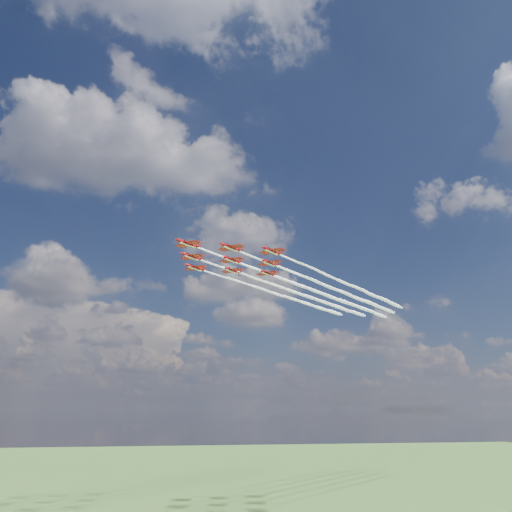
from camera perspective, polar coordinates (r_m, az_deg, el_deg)
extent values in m
cylinder|color=#B2090C|center=(141.42, -7.82, 1.41)|extent=(5.68, 5.48, 0.95)
cone|color=#B2090C|center=(138.51, -9.05, 1.86)|extent=(1.91, 1.89, 0.95)
cone|color=#B2090C|center=(144.21, -6.70, 0.99)|extent=(1.54, 1.53, 0.87)
ellipsoid|color=black|center=(140.37, -8.30, 1.74)|extent=(1.85, 1.82, 0.62)
cube|color=#B2090C|center=(141.70, -7.70, 1.34)|extent=(7.52, 7.69, 0.12)
cube|color=#B2090C|center=(143.79, -6.86, 1.05)|extent=(3.03, 3.10, 0.10)
cube|color=#B2090C|center=(144.16, -6.81, 1.33)|extent=(1.09, 1.05, 1.56)
cube|color=white|center=(141.28, -7.82, 1.24)|extent=(5.25, 5.06, 0.10)
cylinder|color=#B2090C|center=(143.49, -2.93, 0.99)|extent=(5.68, 5.48, 0.95)
cone|color=#B2090C|center=(140.33, -4.04, 1.43)|extent=(1.91, 1.89, 0.95)
cone|color=#B2090C|center=(146.52, -1.92, 0.59)|extent=(1.54, 1.53, 0.87)
ellipsoid|color=black|center=(142.34, -3.36, 1.31)|extent=(1.85, 1.82, 0.62)
cube|color=#B2090C|center=(143.80, -2.82, 0.93)|extent=(7.52, 7.69, 0.12)
cube|color=#B2090C|center=(146.07, -2.07, 0.65)|extent=(3.03, 3.10, 0.10)
cube|color=#B2090C|center=(146.44, -2.03, 0.92)|extent=(1.09, 1.05, 1.56)
cube|color=white|center=(143.36, -2.93, 0.82)|extent=(5.25, 5.06, 0.10)
cylinder|color=#B2090C|center=(153.14, -7.37, -0.07)|extent=(5.68, 5.48, 0.95)
cone|color=#B2090C|center=(150.18, -8.50, 0.33)|extent=(1.91, 1.89, 0.95)
cone|color=#B2090C|center=(155.98, -6.35, -0.42)|extent=(1.54, 1.53, 0.87)
ellipsoid|color=black|center=(152.07, -7.81, 0.23)|extent=(1.85, 1.82, 0.62)
cube|color=#B2090C|center=(153.43, -7.26, -0.12)|extent=(7.52, 7.69, 0.12)
cube|color=#B2090C|center=(155.56, -6.50, -0.37)|extent=(3.03, 3.10, 0.10)
cube|color=#B2090C|center=(155.91, -6.44, -0.11)|extent=(1.09, 1.05, 1.56)
cube|color=white|center=(153.02, -7.38, -0.22)|extent=(5.25, 5.06, 0.10)
cylinder|color=#B2090C|center=(146.59, 1.79, 0.58)|extent=(5.68, 5.48, 0.95)
cone|color=#B2090C|center=(143.20, 0.81, 1.01)|extent=(1.91, 1.89, 0.95)
cone|color=#B2090C|center=(149.82, 2.67, 0.19)|extent=(1.54, 1.53, 0.87)
ellipsoid|color=black|center=(145.35, 1.40, 0.89)|extent=(1.85, 1.82, 0.62)
cube|color=#B2090C|center=(146.92, 1.89, 0.52)|extent=(7.52, 7.69, 0.12)
cube|color=#B2090C|center=(149.34, 2.54, 0.25)|extent=(3.03, 3.10, 0.10)
cube|color=#B2090C|center=(149.71, 2.58, 0.52)|extent=(1.09, 1.05, 1.56)
cube|color=white|center=(146.46, 1.79, 0.42)|extent=(5.25, 5.06, 0.10)
cylinder|color=#B2090C|center=(155.30, -2.86, -0.43)|extent=(5.68, 5.48, 0.95)
cone|color=#B2090C|center=(152.10, -3.88, -0.05)|extent=(1.91, 1.89, 0.95)
cone|color=#B2090C|center=(158.35, -1.93, -0.78)|extent=(1.54, 1.53, 0.87)
ellipsoid|color=black|center=(154.13, -3.26, -0.14)|extent=(1.85, 1.82, 0.62)
cube|color=#B2090C|center=(155.61, -2.76, -0.49)|extent=(7.52, 7.69, 0.12)
cube|color=#B2090C|center=(157.90, -2.07, -0.73)|extent=(3.03, 3.10, 0.10)
cube|color=#B2090C|center=(158.25, -2.03, -0.47)|extent=(1.09, 1.05, 1.56)
cube|color=white|center=(155.17, -2.86, -0.59)|extent=(5.25, 5.06, 0.10)
cylinder|color=#B2090C|center=(164.96, -6.99, -1.33)|extent=(5.68, 5.48, 0.95)
cone|color=#B2090C|center=(161.96, -8.03, -0.99)|extent=(1.91, 1.89, 0.95)
cone|color=#B2090C|center=(167.84, -6.04, -1.64)|extent=(1.54, 1.53, 0.87)
ellipsoid|color=black|center=(163.86, -7.39, -1.06)|extent=(1.85, 1.82, 0.62)
cube|color=#B2090C|center=(165.25, -6.89, -1.38)|extent=(7.52, 7.69, 0.12)
cube|color=#B2090C|center=(167.41, -6.18, -1.59)|extent=(3.03, 3.10, 0.10)
cube|color=#B2090C|center=(167.74, -6.13, -1.35)|extent=(1.09, 1.05, 1.56)
cube|color=white|center=(164.85, -6.99, -1.47)|extent=(5.25, 5.06, 0.10)
cylinder|color=#B2090C|center=(158.40, 1.51, -0.78)|extent=(5.68, 5.48, 0.95)
cone|color=#B2090C|center=(154.99, 0.59, -0.42)|extent=(1.91, 1.89, 0.95)
cone|color=#B2090C|center=(161.64, 2.33, -1.11)|extent=(1.54, 1.53, 0.87)
ellipsoid|color=black|center=(157.14, 1.15, -0.50)|extent=(1.85, 1.82, 0.62)
cube|color=#B2090C|center=(158.73, 1.60, -0.84)|extent=(7.52, 7.69, 0.12)
cube|color=#B2090C|center=(161.15, 2.21, -1.07)|extent=(3.03, 3.10, 0.10)
cube|color=#B2090C|center=(161.51, 2.24, -0.81)|extent=(1.09, 1.05, 1.56)
cube|color=white|center=(158.27, 1.51, -0.94)|extent=(5.25, 5.06, 0.10)
cylinder|color=#B2090C|center=(167.19, -2.80, -1.65)|extent=(5.68, 5.48, 0.95)
cone|color=#B2090C|center=(163.96, -3.75, -1.32)|extent=(1.91, 1.89, 0.95)
cone|color=#B2090C|center=(170.26, -1.94, -1.95)|extent=(1.54, 1.53, 0.87)
ellipsoid|color=black|center=(166.00, -3.17, -1.39)|extent=(1.85, 1.82, 0.62)
cube|color=#B2090C|center=(167.50, -2.70, -1.70)|extent=(7.52, 7.69, 0.12)
cube|color=#B2090C|center=(169.80, -2.06, -1.91)|extent=(3.03, 3.10, 0.10)
cube|color=#B2090C|center=(170.14, -2.02, -1.67)|extent=(1.09, 1.05, 1.56)
cube|color=white|center=(167.07, -2.80, -1.80)|extent=(5.25, 5.06, 0.10)
cylinder|color=#B2090C|center=(170.28, 1.26, -1.96)|extent=(5.68, 5.48, 0.95)
cone|color=#B2090C|center=(166.87, 0.41, -1.64)|extent=(1.91, 1.89, 0.95)
cone|color=#B2090C|center=(173.53, 2.03, -2.24)|extent=(1.54, 1.53, 0.87)
ellipsoid|color=black|center=(169.01, 0.92, -1.71)|extent=(1.85, 1.82, 0.62)
cube|color=#B2090C|center=(170.61, 1.35, -2.00)|extent=(7.52, 7.69, 0.12)
cube|color=#B2090C|center=(173.04, 1.92, -2.20)|extent=(3.03, 3.10, 0.10)
cube|color=#B2090C|center=(173.39, 1.95, -1.96)|extent=(1.09, 1.05, 1.56)
cube|color=white|center=(170.17, 1.26, -2.10)|extent=(5.25, 5.06, 0.10)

